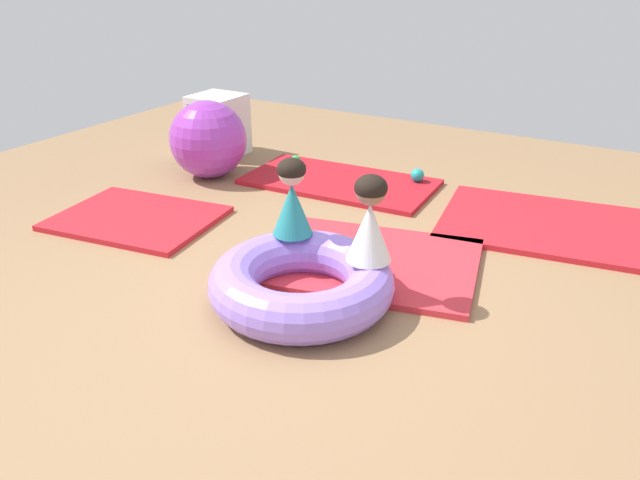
% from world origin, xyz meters
% --- Properties ---
extents(ground_plane, '(8.00, 8.00, 0.00)m').
position_xyz_m(ground_plane, '(0.00, 0.00, 0.00)').
color(ground_plane, '#93704C').
extents(gym_mat_near_right, '(1.24, 1.01, 0.04)m').
position_xyz_m(gym_mat_near_right, '(-1.63, 0.33, 0.02)').
color(gym_mat_near_right, red).
rests_on(gym_mat_near_right, ground).
extents(gym_mat_center_rear, '(1.45, 1.26, 0.04)m').
position_xyz_m(gym_mat_center_rear, '(0.16, 0.59, 0.02)').
color(gym_mat_center_rear, red).
rests_on(gym_mat_center_rear, ground).
extents(gym_mat_far_right, '(1.77, 1.29, 0.04)m').
position_xyz_m(gym_mat_far_right, '(1.06, 1.74, 0.02)').
color(gym_mat_far_right, red).
rests_on(gym_mat_far_right, ground).
extents(gym_mat_near_left, '(1.60, 0.90, 0.04)m').
position_xyz_m(gym_mat_near_left, '(-0.74, 1.76, 0.02)').
color(gym_mat_near_left, '#B21923').
rests_on(gym_mat_near_left, ground).
extents(inflatable_cushion, '(1.03, 1.03, 0.26)m').
position_xyz_m(inflatable_cushion, '(0.02, -0.04, 0.13)').
color(inflatable_cushion, '#9975EA').
rests_on(inflatable_cushion, ground).
extents(child_in_white, '(0.28, 0.28, 0.48)m').
position_xyz_m(child_in_white, '(0.32, 0.17, 0.50)').
color(child_in_white, white).
rests_on(child_in_white, inflatable_cushion).
extents(child_in_teal, '(0.25, 0.25, 0.46)m').
position_xyz_m(child_in_teal, '(-0.22, 0.24, 0.49)').
color(child_in_teal, teal).
rests_on(child_in_teal, inflatable_cushion).
extents(play_ball_teal, '(0.11, 0.11, 0.11)m').
position_xyz_m(play_ball_teal, '(-0.16, 2.05, 0.09)').
color(play_ball_teal, teal).
rests_on(play_ball_teal, gym_mat_near_left).
extents(play_ball_blue, '(0.10, 0.10, 0.10)m').
position_xyz_m(play_ball_blue, '(0.01, 0.41, 0.09)').
color(play_ball_blue, blue).
rests_on(play_ball_blue, gym_mat_center_rear).
extents(play_ball_yellow, '(0.08, 0.08, 0.08)m').
position_xyz_m(play_ball_yellow, '(0.22, 0.24, 0.08)').
color(play_ball_yellow, yellow).
rests_on(play_ball_yellow, gym_mat_center_rear).
extents(play_ball_green, '(0.09, 0.09, 0.09)m').
position_xyz_m(play_ball_green, '(-1.26, 1.90, 0.08)').
color(play_ball_green, green).
rests_on(play_ball_green, gym_mat_near_left).
extents(exercise_ball_large, '(0.65, 0.65, 0.65)m').
position_xyz_m(exercise_ball_large, '(-1.79, 1.37, 0.33)').
color(exercise_ball_large, purple).
rests_on(exercise_ball_large, ground).
extents(storage_cube, '(0.44, 0.44, 0.56)m').
position_xyz_m(storage_cube, '(-2.14, 1.90, 0.28)').
color(storage_cube, silver).
rests_on(storage_cube, ground).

